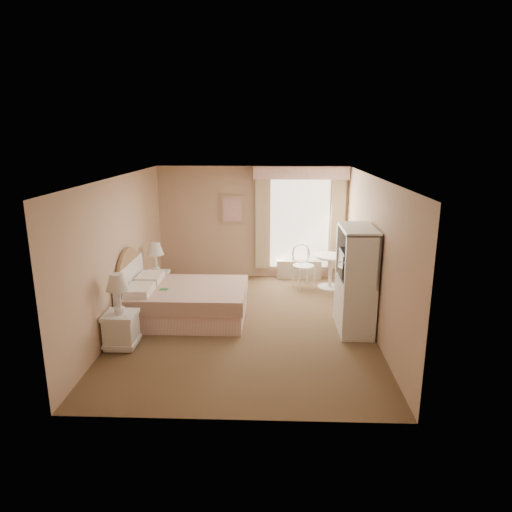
{
  "coord_description": "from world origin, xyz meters",
  "views": [
    {
      "loc": [
        0.44,
        -7.29,
        3.14
      ],
      "look_at": [
        0.16,
        0.3,
        1.13
      ],
      "focal_mm": 32.0,
      "sensor_mm": 36.0,
      "label": 1
    }
  ],
  "objects_px": {
    "bed": "(183,301)",
    "round_table": "(331,266)",
    "nightstand_near": "(120,321)",
    "cafe_chair": "(303,262)",
    "nightstand_far": "(157,278)",
    "armoire": "(355,288)"
  },
  "relations": [
    {
      "from": "bed",
      "to": "round_table",
      "type": "distance_m",
      "value": 3.32
    },
    {
      "from": "nightstand_far",
      "to": "cafe_chair",
      "type": "xyz_separation_m",
      "value": [
        2.93,
        0.84,
        0.11
      ]
    },
    {
      "from": "nightstand_near",
      "to": "round_table",
      "type": "xyz_separation_m",
      "value": [
        3.51,
        2.94,
        0.04
      ]
    },
    {
      "from": "cafe_chair",
      "to": "round_table",
      "type": "bearing_deg",
      "value": -31.87
    },
    {
      "from": "round_table",
      "to": "cafe_chair",
      "type": "height_order",
      "value": "cafe_chair"
    },
    {
      "from": "nightstand_far",
      "to": "armoire",
      "type": "relative_size",
      "value": 0.64
    },
    {
      "from": "bed",
      "to": "armoire",
      "type": "relative_size",
      "value": 1.19
    },
    {
      "from": "cafe_chair",
      "to": "bed",
      "type": "bearing_deg",
      "value": -161.43
    },
    {
      "from": "nightstand_far",
      "to": "bed",
      "type": "bearing_deg",
      "value": -55.47
    },
    {
      "from": "round_table",
      "to": "armoire",
      "type": "relative_size",
      "value": 0.41
    },
    {
      "from": "cafe_chair",
      "to": "nightstand_near",
      "type": "bearing_deg",
      "value": -155.53
    },
    {
      "from": "bed",
      "to": "nightstand_far",
      "type": "relative_size",
      "value": 1.86
    },
    {
      "from": "bed",
      "to": "cafe_chair",
      "type": "height_order",
      "value": "bed"
    },
    {
      "from": "nightstand_far",
      "to": "round_table",
      "type": "relative_size",
      "value": 1.55
    },
    {
      "from": "bed",
      "to": "nightstand_near",
      "type": "relative_size",
      "value": 1.79
    },
    {
      "from": "bed",
      "to": "armoire",
      "type": "bearing_deg",
      "value": -6.82
    },
    {
      "from": "bed",
      "to": "cafe_chair",
      "type": "bearing_deg",
      "value": 40.23
    },
    {
      "from": "nightstand_near",
      "to": "armoire",
      "type": "xyz_separation_m",
      "value": [
        3.65,
        0.82,
        0.28
      ]
    },
    {
      "from": "nightstand_near",
      "to": "round_table",
      "type": "relative_size",
      "value": 1.61
    },
    {
      "from": "bed",
      "to": "cafe_chair",
      "type": "distance_m",
      "value": 2.91
    },
    {
      "from": "round_table",
      "to": "nightstand_near",
      "type": "bearing_deg",
      "value": -140.05
    },
    {
      "from": "round_table",
      "to": "cafe_chair",
      "type": "distance_m",
      "value": 0.6
    }
  ]
}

